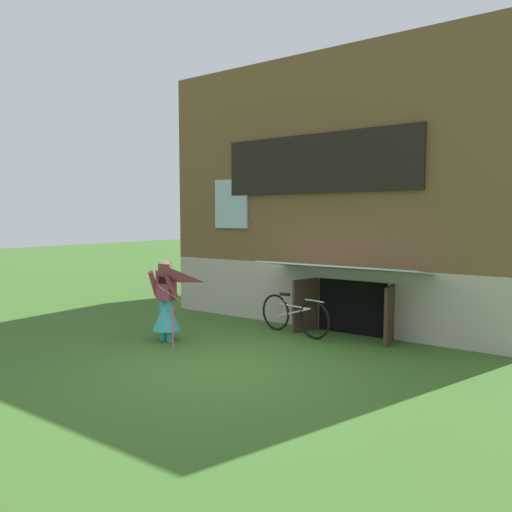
{
  "coord_description": "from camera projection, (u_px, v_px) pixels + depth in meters",
  "views": [
    {
      "loc": [
        4.43,
        -5.64,
        2.28
      ],
      "look_at": [
        -0.42,
        1.42,
        1.58
      ],
      "focal_mm": 33.4,
      "sensor_mm": 36.0,
      "label": 1
    }
  ],
  "objects": [
    {
      "name": "bicycle_silver",
      "position": [
        294.0,
        315.0,
        9.25
      ],
      "size": [
        1.7,
        0.39,
        0.78
      ],
      "rotation": [
        0.0,
        0.0,
        -0.2
      ],
      "color": "black",
      "rests_on": "ground_plane"
    },
    {
      "name": "kite",
      "position": [
        159.0,
        284.0,
        8.06
      ],
      "size": [
        0.81,
        0.9,
        1.37
      ],
      "color": "#E54C7F",
      "rests_on": "ground_plane"
    },
    {
      "name": "person",
      "position": [
        166.0,
        307.0,
        8.75
      ],
      "size": [
        0.6,
        0.52,
        1.51
      ],
      "rotation": [
        0.0,
        0.0,
        0.21
      ],
      "color": "teal",
      "rests_on": "ground_plane"
    },
    {
      "name": "log_house",
      "position": [
        365.0,
        197.0,
        11.63
      ],
      "size": [
        7.54,
        6.17,
        5.56
      ],
      "color": "#ADA393",
      "rests_on": "ground_plane"
    },
    {
      "name": "ground_plane",
      "position": [
        226.0,
        366.0,
        7.32
      ],
      "size": [
        60.0,
        60.0,
        0.0
      ],
      "primitive_type": "plane",
      "color": "#386023"
    }
  ]
}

